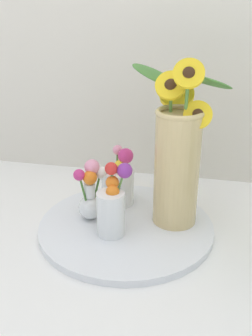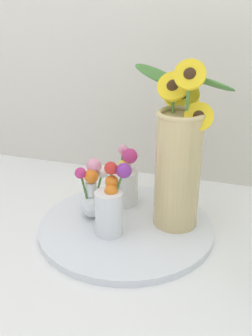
% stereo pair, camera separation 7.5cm
% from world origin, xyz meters
% --- Properties ---
extents(ground_plane, '(6.00, 6.00, 0.00)m').
position_xyz_m(ground_plane, '(0.00, 0.00, 0.00)').
color(ground_plane, white).
extents(serving_tray, '(0.41, 0.41, 0.02)m').
position_xyz_m(serving_tray, '(-0.04, 0.07, 0.01)').
color(serving_tray, silver).
rests_on(serving_tray, ground_plane).
extents(mason_jar_sunflowers, '(0.24, 0.19, 0.37)m').
position_xyz_m(mason_jar_sunflowers, '(0.07, 0.12, 0.18)').
color(mason_jar_sunflowers, '#D1B77A').
rests_on(mason_jar_sunflowers, serving_tray).
extents(vase_small_center, '(0.07, 0.08, 0.16)m').
position_xyz_m(vase_small_center, '(-0.06, 0.03, 0.08)').
color(vase_small_center, white).
rests_on(vase_small_center, serving_tray).
extents(vase_bulb_right, '(0.07, 0.06, 0.15)m').
position_xyz_m(vase_bulb_right, '(-0.13, 0.08, 0.08)').
color(vase_bulb_right, white).
rests_on(vase_bulb_right, serving_tray).
extents(vase_small_back, '(0.08, 0.08, 0.15)m').
position_xyz_m(vase_small_back, '(-0.08, 0.17, 0.07)').
color(vase_small_back, white).
rests_on(vase_small_back, serving_tray).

